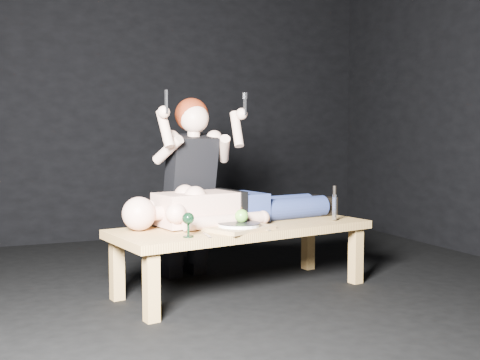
{
  "coord_description": "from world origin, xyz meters",
  "views": [
    {
      "loc": [
        -1.34,
        -3.35,
        1.04
      ],
      "look_at": [
        0.15,
        0.22,
        0.75
      ],
      "focal_mm": 42.97,
      "sensor_mm": 36.0,
      "label": 1
    }
  ],
  "objects_px": {
    "lying_man": "(238,202)",
    "goblet": "(188,225)",
    "table": "(243,258)",
    "kneeling_woman": "(187,186)",
    "serving_tray": "(239,228)",
    "carving_knife": "(334,203)"
  },
  "relations": [
    {
      "from": "lying_man",
      "to": "goblet",
      "type": "distance_m",
      "value": 0.69
    },
    {
      "from": "table",
      "to": "carving_knife",
      "type": "height_order",
      "value": "carving_knife"
    },
    {
      "from": "goblet",
      "to": "carving_knife",
      "type": "bearing_deg",
      "value": 11.79
    },
    {
      "from": "kneeling_woman",
      "to": "serving_tray",
      "type": "distance_m",
      "value": 0.76
    },
    {
      "from": "table",
      "to": "lying_man",
      "type": "xyz_separation_m",
      "value": [
        0.03,
        0.15,
        0.36
      ]
    },
    {
      "from": "lying_man",
      "to": "kneeling_woman",
      "type": "relative_size",
      "value": 1.33
    },
    {
      "from": "table",
      "to": "goblet",
      "type": "height_order",
      "value": "goblet"
    },
    {
      "from": "table",
      "to": "goblet",
      "type": "relative_size",
      "value": 11.87
    },
    {
      "from": "table",
      "to": "lying_man",
      "type": "bearing_deg",
      "value": 68.92
    },
    {
      "from": "table",
      "to": "goblet",
      "type": "xyz_separation_m",
      "value": [
        -0.48,
        -0.31,
        0.3
      ]
    },
    {
      "from": "serving_tray",
      "to": "kneeling_woman",
      "type": "bearing_deg",
      "value": 99.64
    },
    {
      "from": "lying_man",
      "to": "serving_tray",
      "type": "relative_size",
      "value": 4.55
    },
    {
      "from": "table",
      "to": "serving_tray",
      "type": "height_order",
      "value": "serving_tray"
    },
    {
      "from": "table",
      "to": "goblet",
      "type": "distance_m",
      "value": 0.65
    },
    {
      "from": "kneeling_woman",
      "to": "goblet",
      "type": "relative_size",
      "value": 9.18
    },
    {
      "from": "goblet",
      "to": "table",
      "type": "bearing_deg",
      "value": 32.87
    },
    {
      "from": "serving_tray",
      "to": "goblet",
      "type": "distance_m",
      "value": 0.4
    },
    {
      "from": "lying_man",
      "to": "carving_knife",
      "type": "distance_m",
      "value": 0.68
    },
    {
      "from": "table",
      "to": "kneeling_woman",
      "type": "height_order",
      "value": "kneeling_woman"
    },
    {
      "from": "lying_man",
      "to": "serving_tray",
      "type": "distance_m",
      "value": 0.38
    },
    {
      "from": "lying_man",
      "to": "table",
      "type": "bearing_deg",
      "value": -111.08
    },
    {
      "from": "kneeling_woman",
      "to": "goblet",
      "type": "height_order",
      "value": "kneeling_woman"
    }
  ]
}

